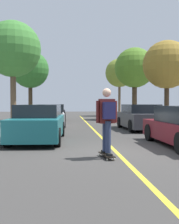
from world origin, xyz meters
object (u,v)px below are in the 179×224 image
(parked_car_right_near, at_px, (140,117))
(street_tree_right_far, at_px, (119,73))
(fire_hydrant, at_px, (162,120))
(skateboarder, at_px, (107,117))
(parked_car_left_nearest, at_px, (39,123))
(parked_car_left_near, at_px, (50,115))
(street_tree_right_nearest, at_px, (167,65))
(street_tree_left_nearest, at_px, (13,50))
(street_tree_left_near, at_px, (30,70))
(parked_car_left_far, at_px, (54,112))
(street_tree_right_near, at_px, (135,68))
(skateboard, at_px, (107,155))

(parked_car_right_near, xyz_separation_m, street_tree_right_far, (1.92, 16.28, 4.16))
(fire_hydrant, distance_m, skateboarder, 9.58)
(parked_car_left_nearest, bearing_deg, parked_car_left_near, 90.01)
(street_tree_right_nearest, distance_m, fire_hydrant, 3.30)
(street_tree_left_nearest, distance_m, street_tree_left_near, 7.41)
(street_tree_right_far, relative_size, skateboarder, 3.63)
(street_tree_right_nearest, xyz_separation_m, fire_hydrant, (-0.42, -0.49, -3.24))
(parked_car_left_far, relative_size, fire_hydrant, 6.34)
(street_tree_right_near, relative_size, fire_hydrant, 8.81)
(skateboard, xyz_separation_m, skateboarder, (0.01, -0.03, 1.00))
(street_tree_left_nearest, height_order, skateboarder, street_tree_left_nearest)
(skateboard, bearing_deg, parked_car_right_near, 68.88)
(parked_car_right_near, bearing_deg, skateboard, -111.12)
(fire_hydrant, bearing_deg, parked_car_right_near, -153.11)
(parked_car_left_nearest, height_order, street_tree_left_near, street_tree_left_near)
(parked_car_left_near, distance_m, skateboard, 10.88)
(parked_car_left_nearest, distance_m, parked_car_left_near, 7.09)
(street_tree_left_near, xyz_separation_m, street_tree_right_nearest, (8.93, -7.18, -0.47))
(parked_car_right_near, distance_m, street_tree_left_nearest, 8.02)
(street_tree_right_nearest, bearing_deg, parked_car_left_near, 166.01)
(skateboard, bearing_deg, parked_car_left_near, 101.33)
(street_tree_left_near, bearing_deg, parked_car_right_near, -50.22)
(street_tree_left_near, relative_size, fire_hydrant, 8.01)
(street_tree_right_near, xyz_separation_m, skateboard, (-4.88, -16.86, -4.43))
(street_tree_right_near, relative_size, street_tree_right_far, 0.97)
(parked_car_left_nearest, xyz_separation_m, street_tree_right_near, (7.01, 13.30, 3.83))
(parked_car_left_far, height_order, street_tree_right_nearest, street_tree_right_nearest)
(street_tree_right_far, bearing_deg, parked_car_left_nearest, -108.99)
(parked_car_left_nearest, bearing_deg, street_tree_right_near, 62.20)
(parked_car_left_far, bearing_deg, fire_hydrant, -51.79)
(street_tree_right_nearest, distance_m, skateboarder, 10.52)
(parked_car_left_near, bearing_deg, fire_hydrant, -18.72)
(parked_car_left_near, relative_size, street_tree_right_near, 0.71)
(parked_car_left_near, height_order, skateboard, parked_car_left_near)
(parked_car_left_near, relative_size, parked_car_left_far, 0.99)
(parked_car_left_near, bearing_deg, street_tree_left_nearest, -134.20)
(street_tree_right_near, bearing_deg, parked_car_left_nearest, -117.80)
(street_tree_left_nearest, height_order, skateboard, street_tree_left_nearest)
(street_tree_right_far, height_order, skateboarder, street_tree_right_far)
(parked_car_left_near, bearing_deg, parked_car_left_far, 90.00)
(parked_car_left_far, height_order, fire_hydrant, parked_car_left_far)
(parked_car_left_near, bearing_deg, street_tree_right_nearest, -13.99)
(street_tree_left_near, relative_size, street_tree_right_far, 0.89)
(skateboard, relative_size, skateboarder, 0.50)
(parked_car_left_far, xyz_separation_m, fire_hydrant, (6.59, -8.38, -0.20))
(street_tree_right_nearest, relative_size, fire_hydrant, 7.18)
(street_tree_left_near, distance_m, street_tree_right_near, 8.97)
(street_tree_right_nearest, height_order, street_tree_right_far, street_tree_right_far)
(parked_car_left_nearest, height_order, street_tree_left_nearest, street_tree_left_nearest)
(parked_car_right_near, bearing_deg, street_tree_right_near, 78.22)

